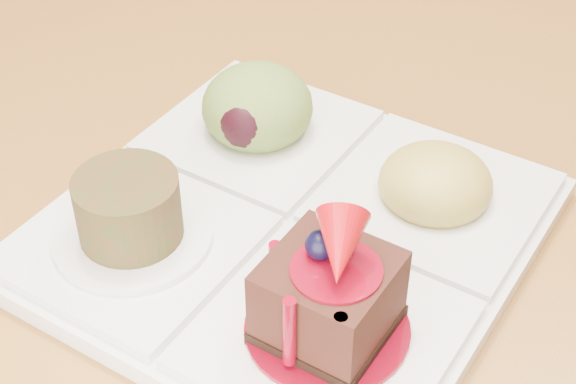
% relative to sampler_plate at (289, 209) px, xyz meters
% --- Properties ---
extents(ground, '(6.00, 6.00, 0.00)m').
position_rel_sampler_plate_xyz_m(ground, '(0.05, 0.75, -0.77)').
color(ground, '#552A18').
extents(sampler_plate, '(0.30, 0.30, 0.10)m').
position_rel_sampler_plate_xyz_m(sampler_plate, '(0.00, 0.00, 0.00)').
color(sampler_plate, silver).
rests_on(sampler_plate, dining_table).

